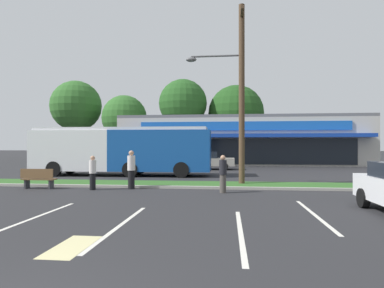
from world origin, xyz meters
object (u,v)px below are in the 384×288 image
(car_1, at_px, (208,160))
(pedestrian_mid, at_px, (131,170))
(pedestrian_by_pole, at_px, (223,174))
(pedestrian_near_bench, at_px, (93,173))
(city_bus, at_px, (122,150))
(bus_stop_bench, at_px, (38,178))
(utility_pole, at_px, (239,88))

(car_1, bearing_deg, pedestrian_mid, -102.19)
(pedestrian_by_pole, xyz_separation_m, pedestrian_mid, (-4.31, 0.85, 0.09))
(pedestrian_near_bench, xyz_separation_m, pedestrian_by_pole, (5.99, -0.34, 0.03))
(city_bus, height_order, car_1, city_bus)
(bus_stop_bench, height_order, pedestrian_by_pole, pedestrian_by_pole)
(pedestrian_near_bench, bearing_deg, bus_stop_bench, 171.67)
(bus_stop_bench, distance_m, pedestrian_by_pole, 8.72)
(city_bus, height_order, pedestrian_near_bench, city_bus)
(pedestrian_by_pole, bearing_deg, bus_stop_bench, 100.04)
(car_1, distance_m, pedestrian_near_bench, 14.23)
(bus_stop_bench, height_order, pedestrian_near_bench, pedestrian_near_bench)
(utility_pole, distance_m, bus_stop_bench, 10.72)
(utility_pole, bearing_deg, pedestrian_mid, -159.54)
(city_bus, bearing_deg, car_1, -131.90)
(city_bus, xyz_separation_m, pedestrian_near_bench, (0.96, -7.24, -0.97))
(city_bus, distance_m, car_1, 8.36)
(city_bus, height_order, bus_stop_bench, city_bus)
(pedestrian_near_bench, bearing_deg, pedestrian_mid, 9.87)
(utility_pole, xyz_separation_m, car_1, (-2.27, 11.10, -4.21))
(utility_pole, xyz_separation_m, pedestrian_near_bench, (-6.76, -2.40, -4.18))
(utility_pole, distance_m, pedestrian_by_pole, 5.03)
(city_bus, height_order, pedestrian_mid, city_bus)
(bus_stop_bench, relative_size, pedestrian_near_bench, 1.01)
(utility_pole, xyz_separation_m, pedestrian_mid, (-5.07, -1.89, -4.06))
(city_bus, xyz_separation_m, pedestrian_by_pole, (6.96, -7.58, -0.95))
(pedestrian_near_bench, bearing_deg, utility_pole, 12.77)
(car_1, bearing_deg, pedestrian_by_pole, -83.80)
(utility_pole, height_order, pedestrian_near_bench, utility_pole)
(utility_pole, bearing_deg, pedestrian_near_bench, -160.48)
(car_1, distance_m, pedestrian_mid, 13.30)
(pedestrian_mid, bearing_deg, pedestrian_near_bench, -57.49)
(bus_stop_bench, bearing_deg, pedestrian_near_bench, 178.42)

